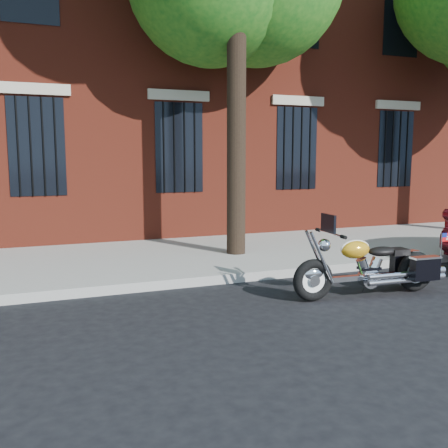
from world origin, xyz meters
name	(u,v)px	position (x,y,z in m)	size (l,w,h in m)	color
ground	(283,304)	(0.00, 0.00, 0.00)	(120.00, 120.00, 0.00)	black
curb	(243,276)	(0.00, 1.38, 0.07)	(40.00, 0.16, 0.15)	gray
sidewalk	(206,255)	(0.00, 3.26, 0.07)	(40.00, 3.60, 0.15)	gray
building	(133,26)	(0.00, 10.06, 6.00)	(26.00, 10.08, 12.00)	maroon
motorcycle	(374,268)	(1.42, -0.09, 0.41)	(2.40, 0.75, 1.22)	black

